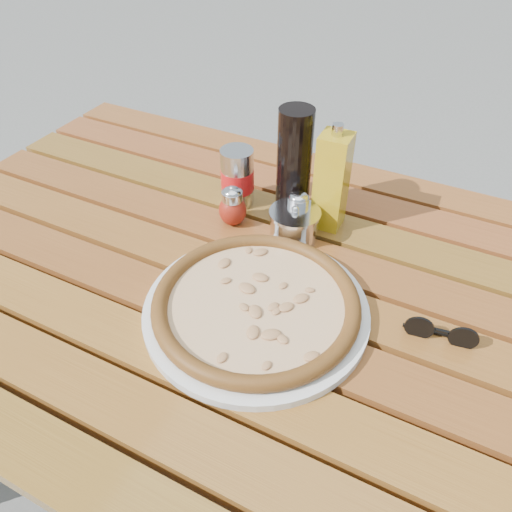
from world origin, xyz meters
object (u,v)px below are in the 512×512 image
at_px(pepper_shaker, 233,207).
at_px(dark_bottle, 294,164).
at_px(soda_can, 237,178).
at_px(oregano_shaker, 298,212).
at_px(table, 251,306).
at_px(plate, 256,310).
at_px(sunglasses, 441,333).
at_px(pizza, 256,303).
at_px(parmesan_tin, 294,224).
at_px(olive_oil_cruet, 332,181).

xyz_separation_m(pepper_shaker, dark_bottle, (0.09, 0.08, 0.07)).
bearing_deg(soda_can, dark_bottle, 8.68).
xyz_separation_m(oregano_shaker, soda_can, (-0.14, 0.03, 0.02)).
relative_size(table, oregano_shaker, 17.07).
bearing_deg(soda_can, plate, -56.26).
xyz_separation_m(soda_can, sunglasses, (0.45, -0.18, -0.04)).
distance_m(plate, dark_bottle, 0.30).
bearing_deg(pizza, parmesan_tin, 96.80).
bearing_deg(plate, parmesan_tin, 96.80).
height_order(pepper_shaker, olive_oil_cruet, olive_oil_cruet).
relative_size(plate, pizza, 0.98).
xyz_separation_m(dark_bottle, olive_oil_cruet, (0.08, -0.00, -0.01)).
relative_size(pizza, dark_bottle, 1.67).
xyz_separation_m(dark_bottle, parmesan_tin, (0.04, -0.07, -0.08)).
bearing_deg(dark_bottle, soda_can, -171.32).
bearing_deg(pepper_shaker, dark_bottle, 43.92).
height_order(olive_oil_cruet, sunglasses, olive_oil_cruet).
xyz_separation_m(pizza, parmesan_tin, (-0.02, 0.21, 0.01)).
xyz_separation_m(oregano_shaker, dark_bottle, (-0.03, 0.04, 0.07)).
distance_m(pepper_shaker, dark_bottle, 0.14).
bearing_deg(dark_bottle, pizza, -77.59).
height_order(plate, soda_can, soda_can).
relative_size(plate, pepper_shaker, 4.39).
bearing_deg(table, oregano_shaker, 83.92).
relative_size(oregano_shaker, dark_bottle, 0.37).
bearing_deg(plate, pizza, -45.00).
relative_size(oregano_shaker, soda_can, 0.68).
distance_m(dark_bottle, olive_oil_cruet, 0.08).
distance_m(plate, pizza, 0.02).
xyz_separation_m(plate, soda_can, (-0.17, 0.26, 0.05)).
bearing_deg(dark_bottle, parmesan_tin, -63.02).
relative_size(table, pizza, 3.81).
xyz_separation_m(table, oregano_shaker, (0.02, 0.16, 0.11)).
height_order(pizza, sunglasses, sunglasses).
height_order(pepper_shaker, soda_can, soda_can).
relative_size(table, parmesan_tin, 13.42).
bearing_deg(oregano_shaker, pepper_shaker, -161.33).
bearing_deg(sunglasses, olive_oil_cruet, 133.98).
distance_m(plate, olive_oil_cruet, 0.29).
bearing_deg(oregano_shaker, sunglasses, -27.42).
relative_size(plate, soda_can, 3.00).
relative_size(table, soda_can, 11.67).
relative_size(table, dark_bottle, 6.36).
xyz_separation_m(soda_can, parmesan_tin, (0.15, -0.05, -0.03)).
bearing_deg(pepper_shaker, parmesan_tin, 5.83).
xyz_separation_m(oregano_shaker, olive_oil_cruet, (0.05, 0.04, 0.06)).
height_order(pizza, parmesan_tin, parmesan_tin).
relative_size(table, plate, 3.89).
distance_m(soda_can, sunglasses, 0.49).
height_order(pepper_shaker, oregano_shaker, same).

